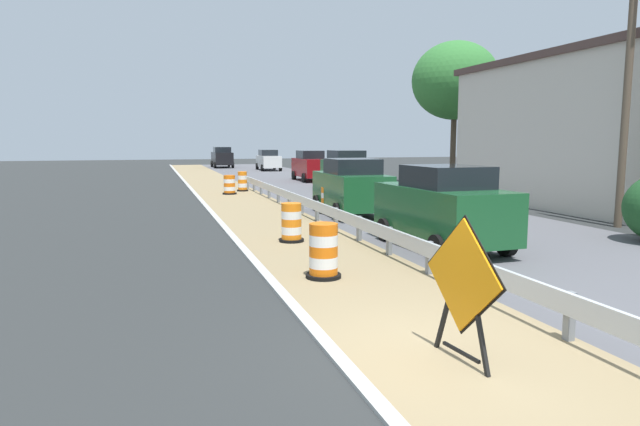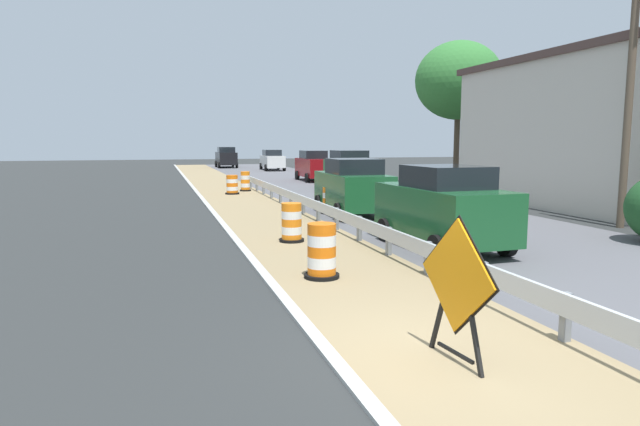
% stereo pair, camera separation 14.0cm
% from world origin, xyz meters
% --- Properties ---
extents(ground_plane, '(160.00, 160.00, 0.00)m').
position_xyz_m(ground_plane, '(0.00, 0.00, 0.00)').
color(ground_plane, '#2B2D2D').
extents(median_dirt_strip, '(3.40, 120.00, 0.01)m').
position_xyz_m(median_dirt_strip, '(0.50, 0.00, 0.00)').
color(median_dirt_strip, '#8E7A56').
rests_on(median_dirt_strip, ground).
extents(curb_near_edge, '(0.20, 120.00, 0.11)m').
position_xyz_m(curb_near_edge, '(-1.30, 0.00, 0.00)').
color(curb_near_edge, '#ADADA8').
rests_on(curb_near_edge, ground).
extents(guardrail_median, '(0.18, 57.04, 0.71)m').
position_xyz_m(guardrail_median, '(1.96, -1.02, 0.52)').
color(guardrail_median, silver).
rests_on(guardrail_median, ground).
extents(warning_sign_diamond, '(0.20, 1.52, 1.90)m').
position_xyz_m(warning_sign_diamond, '(0.16, -0.21, 1.04)').
color(warning_sign_diamond, black).
rests_on(warning_sign_diamond, ground).
extents(traffic_barrel_nearest, '(0.73, 0.73, 1.13)m').
position_xyz_m(traffic_barrel_nearest, '(-0.20, 4.43, 0.51)').
color(traffic_barrel_nearest, orange).
rests_on(traffic_barrel_nearest, ground).
extents(traffic_barrel_close, '(0.69, 0.69, 1.08)m').
position_xyz_m(traffic_barrel_close, '(0.18, 8.59, 0.49)').
color(traffic_barrel_close, orange).
rests_on(traffic_barrel_close, ground).
extents(traffic_barrel_mid, '(0.71, 0.71, 1.02)m').
position_xyz_m(traffic_barrel_mid, '(3.01, 13.97, 0.46)').
color(traffic_barrel_mid, orange).
rests_on(traffic_barrel_mid, ground).
extents(traffic_barrel_far, '(0.74, 0.74, 1.00)m').
position_xyz_m(traffic_barrel_far, '(0.43, 22.86, 0.45)').
color(traffic_barrel_far, orange).
rests_on(traffic_barrel_far, ground).
extents(traffic_barrel_farther, '(0.63, 0.63, 1.09)m').
position_xyz_m(traffic_barrel_farther, '(1.38, 24.47, 0.50)').
color(traffic_barrel_farther, orange).
rests_on(traffic_barrel_farther, ground).
extents(car_lead_near_lane, '(2.06, 4.62, 2.15)m').
position_xyz_m(car_lead_near_lane, '(3.76, 52.48, 1.08)').
color(car_lead_near_lane, black).
rests_on(car_lead_near_lane, ground).
extents(car_trailing_near_lane, '(2.00, 4.55, 2.12)m').
position_xyz_m(car_trailing_near_lane, '(7.23, 31.02, 1.06)').
color(car_trailing_near_lane, maroon).
rests_on(car_trailing_near_lane, ground).
extents(car_lead_far_lane, '(2.25, 4.36, 2.13)m').
position_xyz_m(car_lead_far_lane, '(3.70, 13.34, 1.07)').
color(car_lead_far_lane, '#195128').
rests_on(car_lead_far_lane, ground).
extents(car_mid_far_lane, '(2.24, 4.14, 2.24)m').
position_xyz_m(car_mid_far_lane, '(7.42, 24.04, 1.12)').
color(car_mid_far_lane, '#195128').
rests_on(car_mid_far_lane, ground).
extents(car_trailing_far_lane, '(2.24, 4.35, 2.16)m').
position_xyz_m(car_trailing_far_lane, '(3.71, 6.52, 1.08)').
color(car_trailing_far_lane, '#195128').
rests_on(car_trailing_far_lane, ground).
extents(car_distant_a, '(2.08, 4.86, 1.95)m').
position_xyz_m(car_distant_a, '(7.30, 45.73, 0.98)').
color(car_distant_a, silver).
rests_on(car_distant_a, ground).
extents(roadside_shop_near, '(7.98, 13.31, 6.34)m').
position_xyz_m(roadside_shop_near, '(15.35, 12.51, 3.18)').
color(roadside_shop_near, beige).
rests_on(roadside_shop_near, ground).
extents(utility_pole_near, '(0.24, 1.80, 8.31)m').
position_xyz_m(utility_pole_near, '(10.96, 7.96, 4.31)').
color(utility_pole_near, brown).
rests_on(utility_pole_near, ground).
extents(tree_roadside, '(5.44, 5.44, 9.02)m').
position_xyz_m(tree_roadside, '(15.14, 25.39, 6.55)').
color(tree_roadside, '#4C3D2D').
rests_on(tree_roadside, ground).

